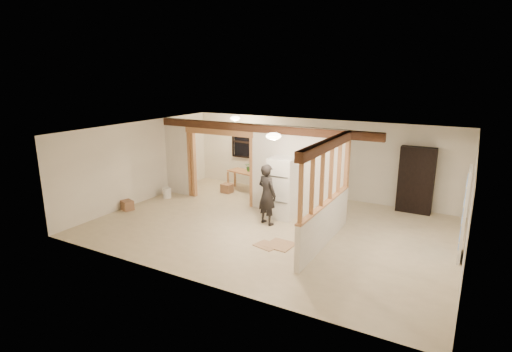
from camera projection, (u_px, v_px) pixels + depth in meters
The scene contains 30 objects.
floor at pixel (271, 227), 10.47m from camera, with size 9.00×6.50×0.01m, color beige.
ceiling at pixel (272, 132), 9.84m from camera, with size 9.00×6.50×0.01m, color white.
wall_back at pixel (317, 158), 12.91m from camera, with size 9.00×0.01×2.50m, color silver.
wall_front at pixel (192, 220), 7.41m from camera, with size 9.00×0.01×2.50m, color silver.
wall_left at pixel (141, 162), 12.27m from camera, with size 0.01×6.50×2.50m, color silver.
wall_right at pixel (470, 209), 8.04m from camera, with size 0.01×6.50×2.50m, color silver.
partition_left_stub at pixel (178, 157), 13.08m from camera, with size 0.90×0.12×2.50m, color silver.
partition_center at pixel (297, 172), 11.08m from camera, with size 2.80×0.12×2.50m, color silver.
doorway_frame at pixel (220, 167), 12.34m from camera, with size 2.46×0.14×2.20m, color #B27A4B.
header_beam_back at pixel (259, 128), 11.36m from camera, with size 7.00×0.18×0.22m, color #4A2A19.
header_beam_right at pixel (328, 144), 8.78m from camera, with size 0.18×3.30×0.22m, color #4A2A19.
pony_wall at pixel (325, 224), 9.25m from camera, with size 0.12×3.20×1.00m, color silver.
stud_partition at pixel (327, 176), 8.96m from camera, with size 0.14×3.20×1.32m, color #B27A4B.
window_back at pixel (246, 142), 13.99m from camera, with size 1.12×0.10×1.10m, color black.
french_door at pixel (465, 214), 8.48m from camera, with size 0.12×0.86×2.00m, color white.
ceiling_dome_main at pixel (273, 136), 9.28m from camera, with size 0.36×0.36×0.16m, color #FFEABF.
ceiling_dome_util at pixel (235, 118), 12.97m from camera, with size 0.32×0.32×0.14m, color #FFEABF.
hanging_bulb at pixel (237, 131), 12.22m from camera, with size 0.07×0.07×0.07m, color #FFD88C.
refrigerator at pixel (283, 188), 10.95m from camera, with size 0.70×0.68×1.69m, color white.
woman at pixel (267, 194), 10.47m from camera, with size 0.60×0.39×1.63m, color black.
work_table at pixel (244, 181), 13.66m from camera, with size 1.07×0.54×0.68m, color #B27A4B.
potted_plant at pixel (250, 166), 13.48m from camera, with size 0.31×0.27×0.34m, color #2B5924.
shop_vac at pixel (190, 181), 13.77m from camera, with size 0.45×0.45×0.59m, color #980908.
bookshelf at pixel (416, 180), 11.33m from camera, with size 0.95×0.32×1.91m, color black.
bucket at pixel (167, 193), 12.84m from camera, with size 0.26×0.26×0.34m, color white.
box_util_a at pixel (227, 188), 13.42m from camera, with size 0.35×0.30×0.30m, color #8F6345.
box_util_b at pixel (189, 189), 13.39m from camera, with size 0.30×0.30×0.28m, color #8F6345.
box_front at pixel (127, 205), 11.72m from camera, with size 0.35×0.28×0.28m, color #8F6345.
floor_panel_near at pixel (280, 245), 9.33m from camera, with size 0.60×0.60×0.02m, color tan.
floor_panel_far at pixel (267, 245), 9.30m from camera, with size 0.53×0.42×0.02m, color tan.
Camera 1 is at (4.43, -8.76, 3.90)m, focal length 28.00 mm.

